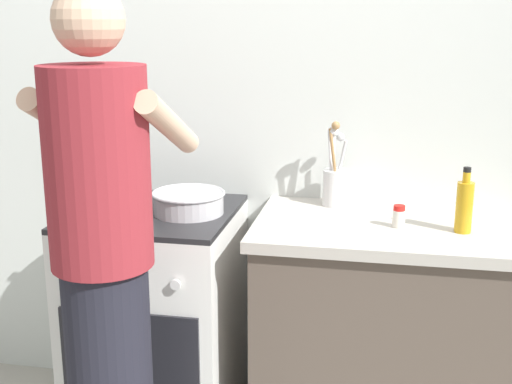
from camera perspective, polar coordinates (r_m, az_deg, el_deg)
The scene contains 9 objects.
back_wall at distance 2.68m, azimuth 4.73°, elevation 7.03°, with size 3.20×0.10×2.50m.
countertop at distance 2.57m, azimuth 11.42°, elevation -12.30°, with size 1.00×0.60×0.90m.
stove_range at distance 2.70m, azimuth -8.40°, elevation -10.82°, with size 0.60×0.62×0.90m.
pot at distance 2.59m, azimuth -11.67°, elevation -0.20°, with size 0.25×0.18×0.11m.
mixing_bowl at distance 2.48m, azimuth -5.81°, elevation -0.79°, with size 0.27×0.27×0.08m.
utensil_crock at distance 2.58m, azimuth 6.83°, elevation 0.90°, with size 0.10×0.10×0.33m.
spice_bottle at distance 2.36m, azimuth 12.15°, elevation -2.08°, with size 0.04×0.04×0.08m.
oil_bottle at distance 2.34m, azimuth 17.43°, elevation -1.12°, with size 0.06×0.06×0.23m.
person at distance 2.04m, azimuth -12.83°, elevation -7.06°, with size 0.41×0.50×1.70m.
Camera 1 is at (0.49, -2.15, 1.60)m, focal length 46.66 mm.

